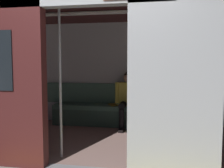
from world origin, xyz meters
TOP-DOWN VIEW (x-y plane):
  - train_car at (0.08, -1.22)m, footprint 6.40×2.76m
  - bench_seat at (0.00, -2.25)m, footprint 2.70×0.44m
  - person_seated at (-0.28, -2.20)m, footprint 0.55×0.67m
  - handbag at (-0.65, -2.31)m, footprint 0.26×0.15m
  - book at (0.04, -2.29)m, footprint 0.24×0.26m
  - grab_pole_door at (0.47, -0.38)m, footprint 0.04×0.04m

SIDE VIEW (x-z plane):
  - bench_seat at x=0.00m, z-range 0.12..0.56m
  - book at x=0.04m, z-range 0.44..0.47m
  - handbag at x=-0.65m, z-range 0.44..0.61m
  - person_seated at x=-0.28m, z-range 0.08..1.25m
  - grab_pole_door at x=0.47m, z-range 0.00..2.21m
  - train_car at x=0.08m, z-range 0.38..2.73m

